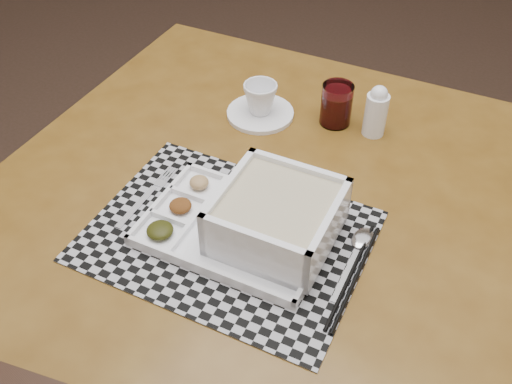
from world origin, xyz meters
TOP-DOWN VIEW (x-y plane):
  - floor at (0.00, 0.00)m, footprint 5.00×5.00m
  - dining_table at (0.70, -0.60)m, footprint 1.17×1.17m
  - placemat at (0.71, -0.73)m, footprint 0.52×0.42m
  - serving_tray at (0.77, -0.70)m, footprint 0.35×0.27m
  - fork at (0.52, -0.73)m, footprint 0.04×0.19m
  - spoon at (0.91, -0.62)m, footprint 0.04×0.18m
  - chopsticks at (0.93, -0.70)m, footprint 0.05×0.24m
  - saucer at (0.55, -0.39)m, footprint 0.15×0.15m
  - cup at (0.55, -0.39)m, footprint 0.08×0.08m
  - juice_glass at (0.70, -0.32)m, footprint 0.07×0.07m
  - creamer_bottle at (0.79, -0.31)m, footprint 0.05×0.05m

SIDE VIEW (x-z plane):
  - floor at x=0.00m, z-range 0.00..0.00m
  - dining_table at x=0.70m, z-range 0.31..1.09m
  - placemat at x=0.71m, z-range 0.78..0.79m
  - fork at x=0.52m, z-range 0.79..0.79m
  - saucer at x=0.55m, z-range 0.78..0.79m
  - spoon at x=0.91m, z-range 0.78..0.79m
  - chopsticks at x=0.93m, z-range 0.79..0.79m
  - juice_glass at x=0.70m, z-range 0.78..0.87m
  - serving_tray at x=0.77m, z-range 0.77..0.88m
  - cup at x=0.55m, z-range 0.79..0.86m
  - creamer_bottle at x=0.79m, z-range 0.78..0.90m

